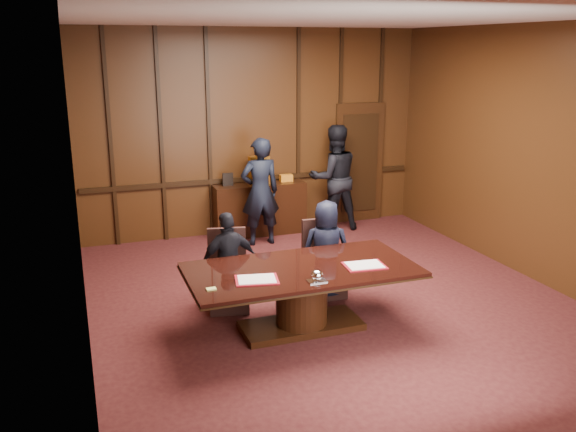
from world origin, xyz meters
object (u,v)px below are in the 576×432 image
object	(u,v)px
conference_table	(302,288)
witness_left	(260,192)
signatory_right	(326,250)
sideboard	(260,207)
signatory_left	(229,262)
witness_right	(334,178)

from	to	relation	value
conference_table	witness_left	world-z (taller)	witness_left
signatory_right	conference_table	bearing A→B (deg)	68.31
witness_left	conference_table	bearing A→B (deg)	80.64
sideboard	signatory_left	bearing A→B (deg)	-113.86
conference_table	witness_left	xyz separation A→B (m)	(0.51, 3.22, 0.38)
conference_table	witness_right	bearing A→B (deg)	61.02
conference_table	witness_right	xyz separation A→B (m)	(1.99, 3.60, 0.43)
conference_table	sideboard	bearing A→B (deg)	80.05
conference_table	signatory_left	world-z (taller)	signatory_left
witness_right	witness_left	bearing A→B (deg)	18.16
sideboard	conference_table	world-z (taller)	sideboard
sideboard	signatory_left	size ratio (longest dim) A/B	1.27
signatory_right	witness_right	distance (m)	3.12
signatory_right	witness_left	distance (m)	2.43
signatory_left	witness_left	xyz separation A→B (m)	(1.16, 2.42, 0.26)
sideboard	witness_left	world-z (taller)	witness_left
witness_left	witness_right	bearing A→B (deg)	-165.93
sideboard	witness_right	world-z (taller)	witness_right
sideboard	witness_right	size ratio (longest dim) A/B	0.85
sideboard	signatory_right	xyz separation A→B (m)	(-0.01, -2.96, 0.16)
conference_table	witness_left	size ratio (longest dim) A/B	1.47
witness_left	witness_right	size ratio (longest dim) A/B	0.95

